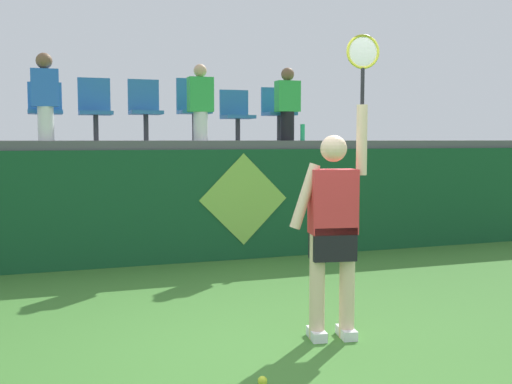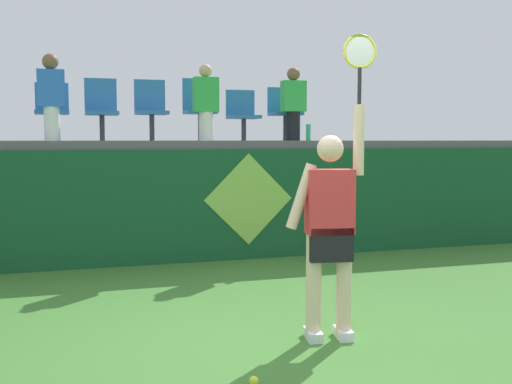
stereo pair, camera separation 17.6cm
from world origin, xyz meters
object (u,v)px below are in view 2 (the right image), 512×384
at_px(stadium_chair_5, 284,110).
at_px(stadium_chair_0, 52,108).
at_px(tennis_player, 330,225).
at_px(spectator_2, 206,101).
at_px(spectator_0, 293,103).
at_px(stadium_chair_2, 151,107).
at_px(stadium_chair_4, 242,113).
at_px(tennis_ball, 254,381).
at_px(spectator_1, 51,95).
at_px(water_bottle, 308,132).
at_px(stadium_chair_3, 199,106).
at_px(stadium_chair_1, 101,107).

bearing_deg(stadium_chair_5, stadium_chair_0, 179.99).
relative_size(tennis_player, spectator_2, 2.40).
bearing_deg(stadium_chair_0, stadium_chair_5, -0.01).
bearing_deg(spectator_0, spectator_2, -178.58).
relative_size(stadium_chair_2, spectator_0, 0.82).
height_order(stadium_chair_0, stadium_chair_4, stadium_chair_0).
distance_m(tennis_ball, spectator_1, 5.23).
xyz_separation_m(water_bottle, stadium_chair_0, (-3.53, 0.55, 0.33)).
relative_size(tennis_ball, stadium_chair_2, 0.08).
xyz_separation_m(tennis_player, spectator_2, (-0.18, 3.79, 1.23)).
height_order(tennis_player, stadium_chair_3, stadium_chair_3).
bearing_deg(spectator_1, stadium_chair_0, 90.00).
bearing_deg(stadium_chair_2, spectator_1, -161.98).
height_order(stadium_chair_0, spectator_0, spectator_0).
bearing_deg(stadium_chair_3, stadium_chair_1, 179.99).
distance_m(tennis_player, spectator_1, 4.58).
xyz_separation_m(stadium_chair_2, stadium_chair_3, (0.70, 0.00, 0.02)).
bearing_deg(tennis_ball, spectator_0, 66.14).
xyz_separation_m(water_bottle, stadium_chair_3, (-1.49, 0.56, 0.38)).
xyz_separation_m(stadium_chair_2, spectator_2, (0.70, -0.44, 0.06)).
bearing_deg(stadium_chair_0, stadium_chair_4, 0.01).
distance_m(stadium_chair_3, spectator_2, 0.44).
distance_m(stadium_chair_3, spectator_0, 1.38).
bearing_deg(stadium_chair_4, spectator_2, -146.47).
height_order(stadium_chair_1, stadium_chair_5, stadium_chair_1).
relative_size(spectator_1, spectator_2, 1.06).
bearing_deg(spectator_2, water_bottle, -4.49).
height_order(tennis_ball, spectator_1, spectator_1).
relative_size(water_bottle, stadium_chair_1, 0.27).
relative_size(stadium_chair_5, spectator_1, 0.73).
xyz_separation_m(stadium_chair_1, stadium_chair_2, (0.69, -0.00, 0.01)).
bearing_deg(stadium_chair_5, stadium_chair_1, 179.79).
xyz_separation_m(tennis_ball, spectator_0, (2.03, 4.58, 2.17)).
distance_m(tennis_ball, spectator_0, 5.46).
bearing_deg(stadium_chair_2, tennis_player, -78.22).
bearing_deg(stadium_chair_4, tennis_player, -96.36).
distance_m(stadium_chair_1, stadium_chair_5, 2.70).
distance_m(stadium_chair_2, stadium_chair_3, 0.70).
distance_m(stadium_chair_5, spectator_1, 3.38).
relative_size(stadium_chair_2, stadium_chair_3, 0.96).
distance_m(tennis_ball, water_bottle, 5.25).
relative_size(tennis_ball, stadium_chair_3, 0.07).
bearing_deg(stadium_chair_1, water_bottle, -11.01).
xyz_separation_m(tennis_ball, stadium_chair_0, (-1.32, 4.98, 2.06)).
bearing_deg(stadium_chair_4, stadium_chair_1, 179.76).
bearing_deg(stadium_chair_1, stadium_chair_4, -0.24).
bearing_deg(tennis_player, tennis_ball, -139.83).
xyz_separation_m(spectator_1, spectator_2, (2.04, -0.01, -0.05)).
distance_m(stadium_chair_1, spectator_2, 1.46).
xyz_separation_m(tennis_player, stadium_chair_5, (1.13, 4.23, 1.15)).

